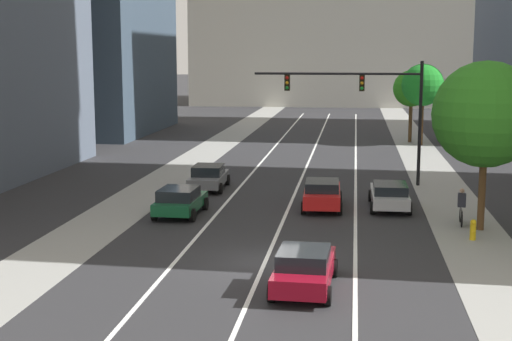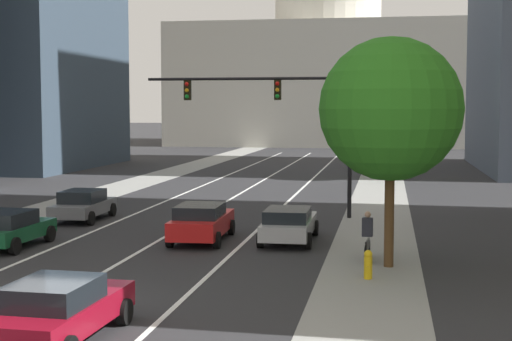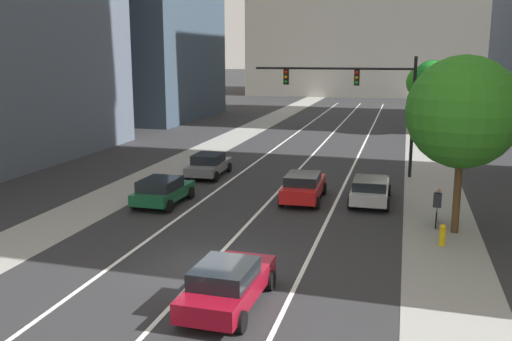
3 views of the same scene
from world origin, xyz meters
The scene contains 18 objects.
ground_plane centered at (0.00, 40.00, 0.00)m, with size 400.00×400.00×0.00m, color #2B2B2D.
sidewalk_left centered at (-8.45, 35.00, 0.01)m, with size 3.24×130.00×0.01m, color gray.
sidewalk_right centered at (8.45, 35.00, 0.01)m, with size 3.24×130.00×0.01m, color gray.
lane_stripe_left centered at (-3.42, 25.00, 0.01)m, with size 0.16×90.00×0.01m, color white.
lane_stripe_center centered at (0.00, 25.00, 0.01)m, with size 0.16×90.00×0.01m, color white.
lane_stripe_right centered at (3.42, 25.00, 0.01)m, with size 0.16×90.00×0.01m, color white.
capitol_building centered at (0.00, 93.90, 13.15)m, with size 42.58×26.03×38.91m.
car_gray centered at (-5.13, 14.80, 0.75)m, with size 2.11×4.35×1.43m.
car_silver centered at (5.13, 10.67, 0.73)m, with size 2.06×4.69×1.37m.
car_crimson centered at (1.71, -3.04, 0.76)m, with size 2.16×4.61×1.46m.
car_green centered at (-5.13, 7.66, 0.75)m, with size 2.15×4.10×1.41m.
car_red centered at (1.71, 10.23, 0.79)m, with size 2.14×4.62×1.50m.
traffic_signal_mast centered at (4.02, 17.67, 5.26)m, with size 10.03×0.39×7.43m.
fire_hydrant centered at (8.38, 4.58, 0.46)m, with size 0.26×0.35×0.91m.
cyclist centered at (8.27, 7.44, 0.85)m, with size 0.38×1.70×1.72m.
street_tree_far_right centered at (8.97, 37.58, 5.16)m, with size 3.60×3.60×6.99m.
street_tree_near_right centered at (9.00, 6.53, 5.22)m, with size 4.71×4.71×7.59m.
street_tree_mid_right centered at (8.19, 39.79, 4.75)m, with size 3.22×3.22×6.40m.
Camera 1 is at (3.28, -27.09, 7.92)m, focal length 51.95 mm.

